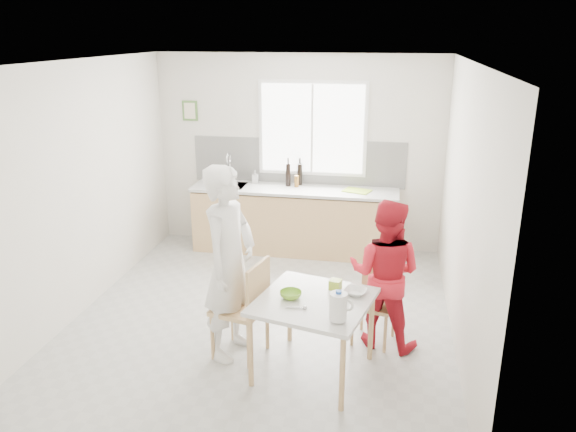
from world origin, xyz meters
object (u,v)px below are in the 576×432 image
bowl_green (291,295)px  wine_bottle_a (288,175)px  chair_far (376,297)px  person_red (385,274)px  dining_table (314,307)px  chair_left (246,305)px  milk_jug (339,306)px  person_white (229,263)px  wine_bottle_b (300,174)px  bowl_white (355,292)px

bowl_green → wine_bottle_a: 3.08m
chair_far → person_red: size_ratio=0.56×
dining_table → bowl_green: bearing=-179.5°
dining_table → person_red: size_ratio=0.76×
chair_left → milk_jug: (0.91, -0.51, 0.33)m
chair_far → person_white: (-1.35, -0.51, 0.47)m
chair_far → wine_bottle_b: bearing=129.6°
milk_jug → bowl_white: bearing=92.6°
person_red → wine_bottle_a: 2.78m
chair_left → wine_bottle_b: (0.02, 2.94, 0.53)m
chair_left → person_white: size_ratio=0.52×
wine_bottle_b → person_red: bearing=-63.4°
person_white → milk_jug: size_ratio=7.31×
dining_table → person_red: person_red is taller
bowl_green → milk_jug: milk_jug is taller
chair_left → dining_table: bearing=90.0°
chair_left → chair_far: 1.31m
chair_left → bowl_white: 1.03m
dining_table → wine_bottle_a: (-0.79, 3.01, 0.42)m
person_white → dining_table: bearing=-90.0°
chair_far → wine_bottle_a: bearing=133.4°
person_white → wine_bottle_b: person_white is taller
dining_table → person_white: person_white is taller
chair_left → person_red: (1.26, 0.47, 0.21)m
chair_far → wine_bottle_a: size_ratio=2.62×
bowl_green → wine_bottle_b: wine_bottle_b is taller
bowl_green → wine_bottle_b: size_ratio=0.65×
bowl_green → milk_jug: size_ratio=0.77×
bowl_white → wine_bottle_b: size_ratio=0.67×
person_red → wine_bottle_b: person_red is taller
chair_left → wine_bottle_b: 2.99m
dining_table → bowl_white: size_ratio=5.73×
wine_bottle_b → person_white: bearing=-93.6°
bowl_green → bowl_white: (0.56, 0.17, -0.01)m
chair_far → wine_bottle_b: (-1.17, 2.39, 0.61)m
bowl_white → person_white: bearing=178.8°
person_white → bowl_green: person_white is taller
milk_jug → wine_bottle_a: (-1.04, 3.36, 0.21)m
bowl_green → wine_bottle_a: bearing=100.9°
bowl_white → wine_bottle_a: 3.07m
bowl_white → wine_bottle_b: (-0.99, 2.93, 0.31)m
wine_bottle_a → chair_left: bearing=-87.4°
person_red → wine_bottle_a: size_ratio=4.68×
chair_far → milk_jug: 1.17m
dining_table → bowl_green: 0.23m
bowl_green → wine_bottle_a: size_ratio=0.61×
chair_far → bowl_green: size_ratio=4.28×
dining_table → bowl_green: (-0.21, -0.00, 0.11)m
chair_far → person_red: (0.07, -0.08, 0.29)m
dining_table → milk_jug: 0.48m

